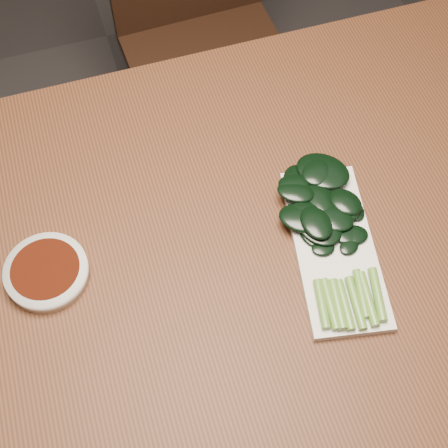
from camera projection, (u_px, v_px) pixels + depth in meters
ground at (215, 378)px, 1.63m from camera, size 6.00×6.00×0.00m
table at (210, 261)px, 1.05m from camera, size 1.40×0.80×0.75m
chair_far at (202, 32)px, 1.60m from camera, size 0.42×0.42×0.89m
sauce_bowl at (47, 272)px, 0.94m from camera, size 0.13×0.13×0.03m
serving_plate at (334, 248)px, 0.97m from camera, size 0.17×0.31×0.01m
gai_lan at (324, 218)px, 0.98m from camera, size 0.17×0.33×0.03m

